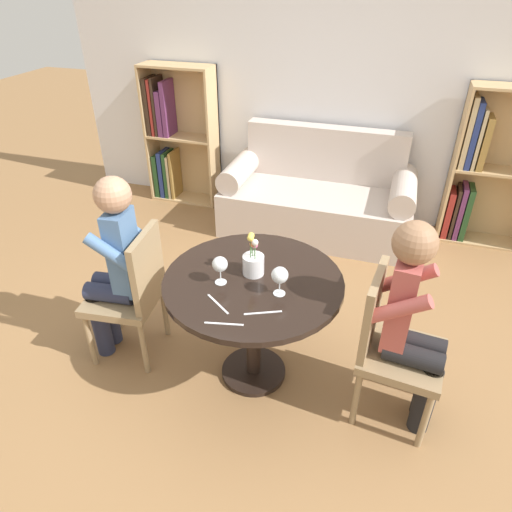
# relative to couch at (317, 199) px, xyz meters

# --- Properties ---
(ground_plane) EXTENTS (16.00, 16.00, 0.00)m
(ground_plane) POSITION_rel_couch_xyz_m (0.00, -1.95, -0.31)
(ground_plane) COLOR olive
(back_wall) EXTENTS (5.20, 0.05, 2.70)m
(back_wall) POSITION_rel_couch_xyz_m (0.00, 0.42, 1.04)
(back_wall) COLOR silver
(back_wall) RESTS_ON ground_plane
(round_table) EXTENTS (0.99, 0.99, 0.73)m
(round_table) POSITION_rel_couch_xyz_m (0.00, -1.95, 0.28)
(round_table) COLOR black
(round_table) RESTS_ON ground_plane
(couch) EXTENTS (1.72, 0.80, 0.92)m
(couch) POSITION_rel_couch_xyz_m (0.00, 0.00, 0.00)
(couch) COLOR beige
(couch) RESTS_ON ground_plane
(bookshelf_left) EXTENTS (0.72, 0.28, 1.38)m
(bookshelf_left) POSITION_rel_couch_xyz_m (-1.57, 0.27, 0.35)
(bookshelf_left) COLOR tan
(bookshelf_left) RESTS_ON ground_plane
(bookshelf_right) EXTENTS (0.72, 0.28, 1.38)m
(bookshelf_right) POSITION_rel_couch_xyz_m (1.38, 0.27, 0.35)
(bookshelf_right) COLOR tan
(bookshelf_right) RESTS_ON ground_plane
(chair_left) EXTENTS (0.46, 0.46, 0.90)m
(chair_left) POSITION_rel_couch_xyz_m (-0.77, -1.98, 0.18)
(chair_left) COLOR #937A56
(chair_left) RESTS_ON ground_plane
(chair_right) EXTENTS (0.46, 0.46, 0.90)m
(chair_right) POSITION_rel_couch_xyz_m (0.77, -1.97, 0.18)
(chair_right) COLOR #937A56
(chair_right) RESTS_ON ground_plane
(person_left) EXTENTS (0.44, 0.37, 1.24)m
(person_left) POSITION_rel_couch_xyz_m (-0.85, -2.00, 0.35)
(person_left) COLOR #282D47
(person_left) RESTS_ON ground_plane
(person_right) EXTENTS (0.44, 0.37, 1.22)m
(person_right) POSITION_rel_couch_xyz_m (0.85, -1.99, 0.35)
(person_right) COLOR black
(person_right) RESTS_ON ground_plane
(wine_glass_left) EXTENTS (0.08, 0.08, 0.16)m
(wine_glass_left) POSITION_rel_couch_xyz_m (-0.16, -2.03, 0.53)
(wine_glass_left) COLOR white
(wine_glass_left) RESTS_ON round_table
(wine_glass_right) EXTENTS (0.09, 0.09, 0.16)m
(wine_glass_right) POSITION_rel_couch_xyz_m (0.17, -2.03, 0.53)
(wine_glass_right) COLOR white
(wine_glass_right) RESTS_ON round_table
(flower_vase) EXTENTS (0.12, 0.12, 0.25)m
(flower_vase) POSITION_rel_couch_xyz_m (-0.02, -1.90, 0.49)
(flower_vase) COLOR silver
(flower_vase) RESTS_ON round_table
(knife_left_setting) EXTENTS (0.18, 0.09, 0.00)m
(knife_left_setting) POSITION_rel_couch_xyz_m (0.13, -2.21, 0.42)
(knife_left_setting) COLOR silver
(knife_left_setting) RESTS_ON round_table
(fork_left_setting) EXTENTS (0.19, 0.05, 0.00)m
(fork_left_setting) POSITION_rel_couch_xyz_m (-0.02, -2.34, 0.42)
(fork_left_setting) COLOR silver
(fork_left_setting) RESTS_ON round_table
(knife_right_setting) EXTENTS (0.16, 0.12, 0.00)m
(knife_right_setting) POSITION_rel_couch_xyz_m (-0.10, -2.21, 0.42)
(knife_right_setting) COLOR silver
(knife_right_setting) RESTS_ON round_table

